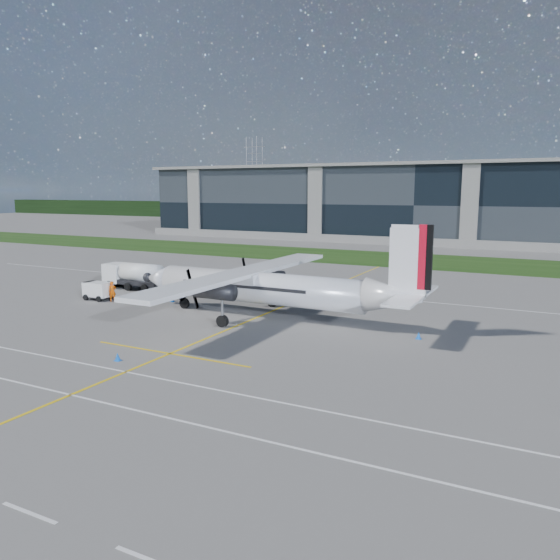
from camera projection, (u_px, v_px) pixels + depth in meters
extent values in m
plane|color=#5D5A58|center=(360.00, 265.00, 76.58)|extent=(400.00, 400.00, 0.00)
cube|color=#193B10|center=(377.00, 258.00, 83.60)|extent=(400.00, 18.00, 0.04)
cube|color=black|center=(426.00, 204.00, 110.47)|extent=(120.00, 20.00, 15.00)
cube|color=black|center=(469.00, 215.00, 163.88)|extent=(400.00, 6.00, 6.00)
cube|color=yellow|center=(283.00, 307.00, 48.89)|extent=(0.20, 70.00, 0.01)
cube|color=white|center=(31.00, 385.00, 29.17)|extent=(90.00, 0.15, 0.01)
imported|color=#F25907|center=(112.00, 290.00, 51.17)|extent=(0.97, 1.07, 2.15)
cone|color=blue|center=(313.00, 288.00, 56.71)|extent=(0.36, 0.36, 0.50)
cone|color=blue|center=(134.00, 299.00, 50.90)|extent=(0.36, 0.36, 0.50)
cone|color=blue|center=(118.00, 357.00, 33.37)|extent=(0.36, 0.36, 0.50)
cone|color=blue|center=(419.00, 335.00, 38.26)|extent=(0.36, 0.36, 0.50)
cone|color=blue|center=(172.00, 299.00, 51.05)|extent=(0.36, 0.36, 0.50)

